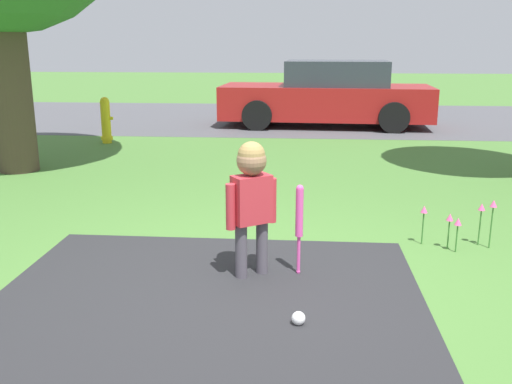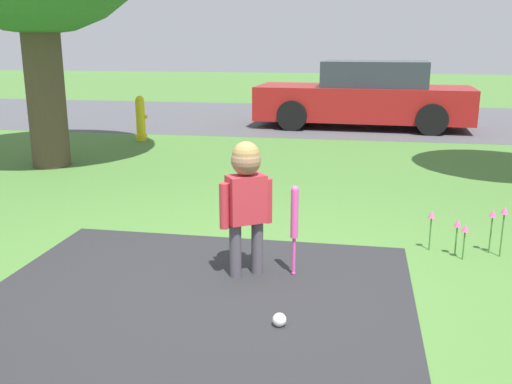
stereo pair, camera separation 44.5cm
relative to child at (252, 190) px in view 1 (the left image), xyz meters
The scene contains 8 objects.
ground_plane 0.70m from the child, 92.75° to the right, with size 60.00×60.00×0.00m, color #477533.
street_strip 9.44m from the child, 90.06° to the left, with size 40.00×6.00×0.01m.
child is the anchor object (origin of this frame).
baseball_bat 0.42m from the child, ahead, with size 0.06×0.06×0.70m.
sports_ball 1.05m from the child, 64.61° to the right, with size 0.09×0.09×0.09m.
fire_hydrant 6.46m from the child, 118.44° to the left, with size 0.23×0.20×0.81m.
parked_car 8.18m from the child, 83.82° to the left, with size 4.41×1.98×1.36m.
flower_bed 1.92m from the child, 23.30° to the left, with size 0.62×0.26×0.43m.
Camera 1 is at (0.37, -3.83, 1.72)m, focal length 40.00 mm.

